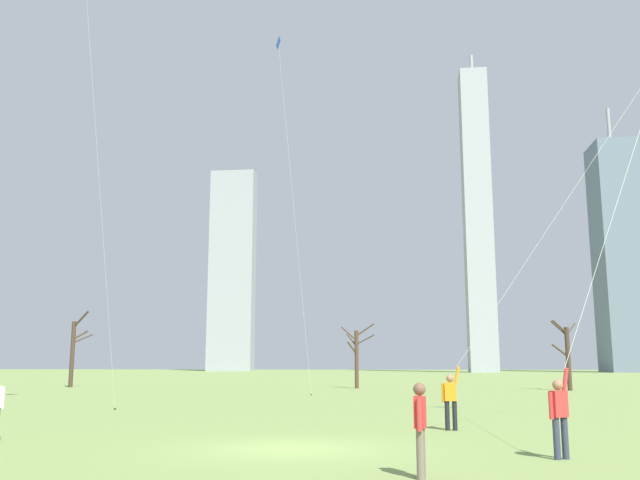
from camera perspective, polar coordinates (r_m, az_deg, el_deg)
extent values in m
plane|color=#7A934C|center=(16.88, -2.39, -16.73)|extent=(400.00, 400.00, 0.00)
cylinder|color=black|center=(21.58, 10.40, -13.99)|extent=(0.14, 0.14, 0.85)
cylinder|color=black|center=(21.59, 11.00, -13.97)|extent=(0.14, 0.14, 0.85)
cube|color=orange|center=(21.55, 10.64, -12.13)|extent=(0.35, 0.21, 0.54)
sphere|color=#9E7051|center=(21.54, 10.60, -11.10)|extent=(0.22, 0.22, 0.22)
cylinder|color=orange|center=(21.54, 10.07, -12.24)|extent=(0.09, 0.09, 0.55)
cylinder|color=orange|center=(21.55, 11.16, -10.86)|extent=(0.20, 0.10, 0.56)
cylinder|color=silver|center=(22.13, 22.56, 7.79)|extent=(8.98, 2.49, 13.22)
cylinder|color=#33384C|center=(15.71, 18.84, -15.16)|extent=(0.14, 0.14, 0.85)
cylinder|color=#33384C|center=(15.86, 19.45, -15.07)|extent=(0.14, 0.14, 0.85)
cube|color=red|center=(15.74, 19.00, -12.60)|extent=(0.39, 0.34, 0.54)
sphere|color=#9E7051|center=(15.72, 18.91, -11.18)|extent=(0.22, 0.22, 0.22)
cylinder|color=red|center=(15.60, 18.42, -12.78)|extent=(0.09, 0.09, 0.55)
cylinder|color=red|center=(15.86, 19.47, -10.83)|extent=(0.22, 0.18, 0.56)
cylinder|color=white|center=(19.93, -24.59, -11.69)|extent=(0.09, 0.09, 0.55)
cylinder|color=#726656|center=(12.80, 8.32, -16.86)|extent=(0.14, 0.14, 0.85)
cylinder|color=#726656|center=(12.58, 8.24, -16.98)|extent=(0.14, 0.14, 0.85)
cube|color=red|center=(12.62, 8.20, -13.79)|extent=(0.23, 0.36, 0.54)
sphere|color=brown|center=(12.60, 8.15, -12.02)|extent=(0.22, 0.22, 0.22)
cylinder|color=red|center=(12.84, 8.27, -13.87)|extent=(0.09, 0.09, 0.55)
cylinder|color=red|center=(12.42, 8.13, -14.01)|extent=(0.09, 0.09, 0.55)
cylinder|color=silver|center=(31.23, -18.16, 12.04)|extent=(0.94, 5.89, 26.82)
cylinder|color=#3F3833|center=(31.59, -16.47, -13.15)|extent=(0.10, 0.10, 0.08)
cube|color=blue|center=(54.14, -3.44, 15.85)|extent=(0.54, 1.10, 1.19)
cylinder|color=black|center=(54.14, -3.44, 15.85)|extent=(0.15, 0.11, 0.78)
cylinder|color=silver|center=(47.52, -2.21, 3.16)|extent=(3.11, 4.45, 25.57)
cylinder|color=#3F3833|center=(43.90, -0.73, -12.57)|extent=(0.10, 0.10, 0.08)
cylinder|color=#4C3828|center=(55.89, 3.02, -9.74)|extent=(0.31, 0.31, 4.52)
cylinder|color=#4C3828|center=(55.17, 2.66, -8.85)|extent=(0.72, 1.62, 1.02)
cylinder|color=#4C3828|center=(56.25, 2.62, -8.20)|extent=(0.94, 0.76, 1.08)
cylinder|color=#4C3828|center=(55.79, 3.72, -7.36)|extent=(1.49, 0.38, 1.03)
cylinder|color=#4C3828|center=(55.55, 2.39, -7.69)|extent=(1.24, 0.96, 1.11)
cylinder|color=#4C3828|center=(55.50, 3.73, -8.15)|extent=(1.51, 0.87, 0.78)
cylinder|color=#423326|center=(61.97, -19.65, -8.80)|extent=(0.35, 0.35, 5.40)
cylinder|color=#423326|center=(62.75, -19.65, -7.64)|extent=(0.92, 1.41, 1.04)
cylinder|color=#423326|center=(61.53, -19.00, -6.15)|extent=(1.58, 0.71, 1.38)
cylinder|color=#423326|center=(62.16, -19.05, -7.38)|extent=(1.04, 0.94, 0.83)
cylinder|color=#423326|center=(62.35, -18.88, -7.66)|extent=(1.19, 1.41, 0.82)
cylinder|color=#423326|center=(54.62, 19.69, -9.15)|extent=(0.34, 0.34, 4.57)
cylinder|color=#423326|center=(55.28, 19.88, -6.88)|extent=(1.00, 1.16, 0.96)
cylinder|color=#423326|center=(55.04, 19.00, -6.85)|extent=(1.04, 1.10, 1.20)
cylinder|color=#423326|center=(54.65, 19.09, -8.54)|extent=(1.18, 0.46, 1.02)
cylinder|color=#423326|center=(54.28, 19.07, -6.74)|extent=(1.21, 0.75, 1.01)
cube|color=slate|center=(167.36, 23.29, -1.17)|extent=(8.95, 11.44, 50.93)
cylinder|color=#99999E|center=(174.08, 22.61, 8.59)|extent=(0.80, 0.80, 8.77)
cube|color=#9EA3AD|center=(159.20, 12.80, 1.85)|extent=(6.01, 6.47, 68.27)
cylinder|color=#99999E|center=(170.29, 12.31, 13.89)|extent=(0.80, 0.80, 4.36)
cube|color=#9EA3AD|center=(179.46, -7.21, -2.41)|extent=(11.30, 5.21, 51.25)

